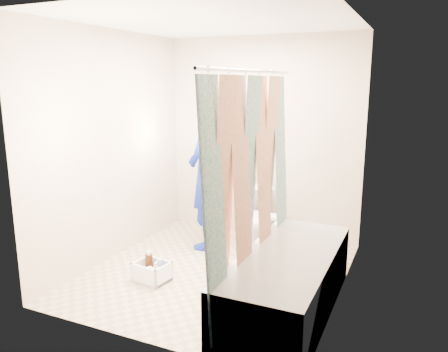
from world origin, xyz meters
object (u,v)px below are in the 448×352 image
at_px(bathtub, 287,280).
at_px(toilet, 258,218).
at_px(cleaning_caddy, 153,273).
at_px(plumber, 208,174).

relative_size(bathtub, toilet, 2.62).
distance_m(bathtub, cleaning_caddy, 1.33).
bearing_deg(toilet, plumber, -177.77).
bearing_deg(bathtub, toilet, 119.72).
relative_size(plumber, cleaning_caddy, 4.92).
distance_m(bathtub, toilet, 1.46).
distance_m(plumber, cleaning_caddy, 1.30).
height_order(toilet, cleaning_caddy, toilet).
bearing_deg(cleaning_caddy, toilet, 73.42).
xyz_separation_m(toilet, plumber, (-0.53, -0.22, 0.52)).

